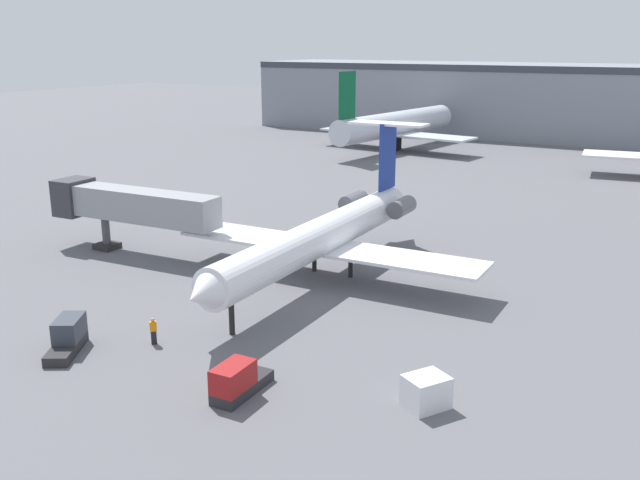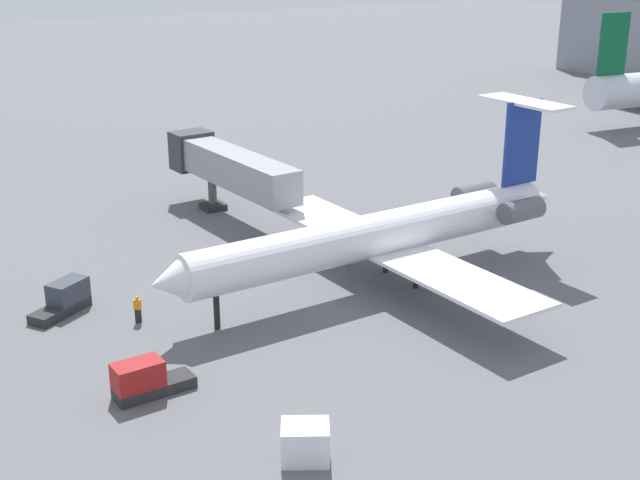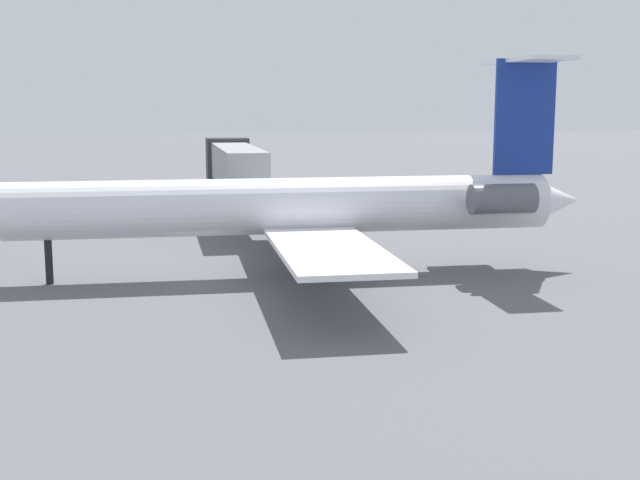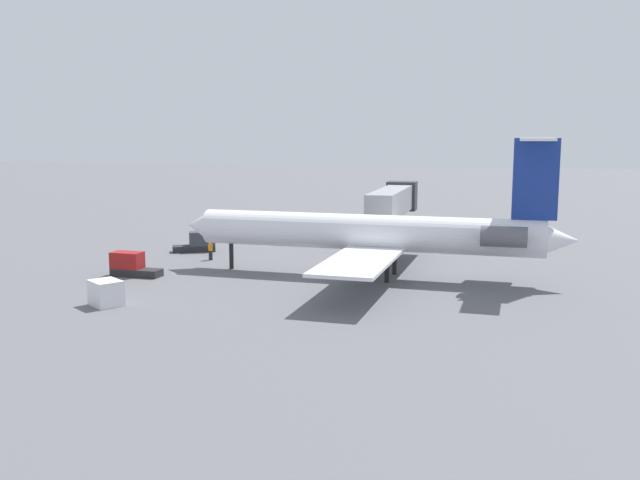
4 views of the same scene
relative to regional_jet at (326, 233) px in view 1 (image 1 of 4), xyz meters
name	(u,v)px [view 1 (image 1 of 4)]	position (x,y,z in m)	size (l,w,h in m)	color
ground_plane	(296,301)	(0.51, -5.23, -3.66)	(400.00, 400.00, 0.10)	#5B5B60
regional_jet	(326,233)	(0.00, 0.00, 0.00)	(24.85, 31.02, 10.83)	white
jet_bridge	(125,204)	(-18.29, -2.39, 0.64)	(16.32, 3.56, 5.94)	gray
ground_crew_marshaller	(153,331)	(-3.04, -15.87, -2.75)	(0.46, 0.47, 1.69)	black
baggage_tug_lead	(68,337)	(-6.84, -19.02, -2.77)	(3.23, 4.16, 1.90)	#262628
baggage_tug_trailing	(237,381)	(5.21, -18.69, -2.77)	(1.50, 4.03, 1.90)	#262628
cargo_container_uld	(426,392)	(14.04, -14.94, -2.78)	(2.53, 2.65, 1.66)	silver
terminal_building	(572,102)	(0.51, 93.39, 3.17)	(124.16, 22.20, 13.52)	gray
parked_airliner_west_end	(395,125)	(-22.17, 63.58, 0.69)	(27.65, 32.50, 13.40)	silver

